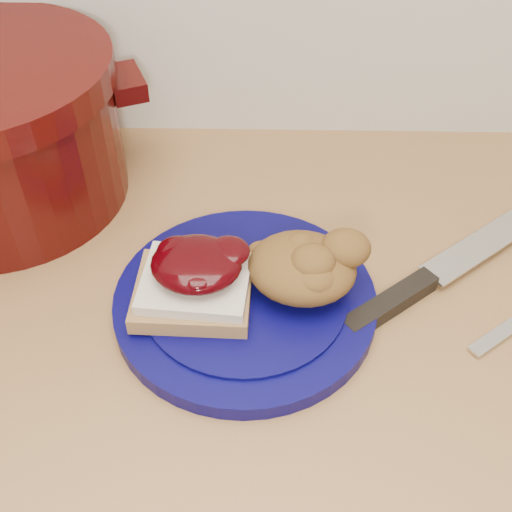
{
  "coord_description": "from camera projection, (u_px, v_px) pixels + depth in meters",
  "views": [
    {
      "loc": [
        0.01,
        1.08,
        1.37
      ],
      "look_at": [
        -0.0,
        1.51,
        0.95
      ],
      "focal_mm": 45.0,
      "sensor_mm": 36.0,
      "label": 1
    }
  ],
  "objects": [
    {
      "name": "chef_knife",
      "position": [
        419.0,
        285.0,
        0.63
      ],
      "size": [
        0.25,
        0.21,
        0.02
      ],
      "rotation": [
        0.0,
        0.0,
        0.67
      ],
      "color": "black",
      "rests_on": "wood_countertop"
    },
    {
      "name": "plate",
      "position": [
        245.0,
        301.0,
        0.61
      ],
      "size": [
        0.28,
        0.28,
        0.02
      ],
      "primitive_type": "cylinder",
      "rotation": [
        0.0,
        0.0,
        -0.14
      ],
      "color": "#06043F",
      "rests_on": "wood_countertop"
    },
    {
      "name": "stuffing_mound",
      "position": [
        302.0,
        268.0,
        0.59
      ],
      "size": [
        0.11,
        0.1,
        0.05
      ],
      "primitive_type": "ellipsoid",
      "rotation": [
        0.0,
        0.0,
        -0.14
      ],
      "color": "brown",
      "rests_on": "plate"
    },
    {
      "name": "sandwich",
      "position": [
        195.0,
        279.0,
        0.59
      ],
      "size": [
        0.11,
        0.1,
        0.05
      ],
      "rotation": [
        0.0,
        0.0,
        -0.14
      ],
      "color": "olive",
      "rests_on": "plate"
    },
    {
      "name": "base_cabinet",
      "position": [
        257.0,
        510.0,
        0.96
      ],
      "size": [
        4.0,
        0.6,
        0.86
      ],
      "primitive_type": "cube",
      "color": "beige",
      "rests_on": "floor"
    }
  ]
}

